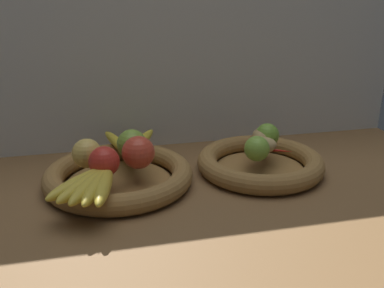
{
  "coord_description": "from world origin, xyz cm",
  "views": [
    {
      "loc": [
        -22.64,
        -91.14,
        44.41
      ],
      "look_at": [
        -0.77,
        3.29,
        8.96
      ],
      "focal_mm": 39.68,
      "sensor_mm": 36.0,
      "label": 1
    }
  ],
  "objects_px": {
    "apple_red_front": "(104,162)",
    "apple_red_right": "(138,152)",
    "fruit_bowl_right": "(260,163)",
    "lime_far": "(267,135)",
    "lime_near": "(257,149)",
    "fruit_bowl_left": "(119,176)",
    "chili_pepper": "(269,150)",
    "apple_green_back": "(132,144)",
    "potato_large": "(261,145)",
    "banana_bunch_front": "(92,184)",
    "banana_bunch_back": "(129,142)",
    "potato_back": "(262,137)",
    "apple_golden_left": "(87,153)"
  },
  "relations": [
    {
      "from": "fruit_bowl_left",
      "to": "lime_near",
      "type": "distance_m",
      "value": 0.34
    },
    {
      "from": "apple_red_front",
      "to": "potato_large",
      "type": "xyz_separation_m",
      "value": [
        0.39,
        0.05,
        -0.01
      ]
    },
    {
      "from": "fruit_bowl_left",
      "to": "fruit_bowl_right",
      "type": "bearing_deg",
      "value": -0.0
    },
    {
      "from": "banana_bunch_front",
      "to": "potato_back",
      "type": "xyz_separation_m",
      "value": [
        0.44,
        0.17,
        0.01
      ]
    },
    {
      "from": "potato_large",
      "to": "lime_near",
      "type": "xyz_separation_m",
      "value": [
        -0.03,
        -0.04,
        0.01
      ]
    },
    {
      "from": "fruit_bowl_right",
      "to": "banana_bunch_front",
      "type": "xyz_separation_m",
      "value": [
        -0.42,
        -0.12,
        0.04
      ]
    },
    {
      "from": "fruit_bowl_left",
      "to": "chili_pepper",
      "type": "distance_m",
      "value": 0.38
    },
    {
      "from": "fruit_bowl_right",
      "to": "banana_bunch_front",
      "type": "height_order",
      "value": "banana_bunch_front"
    },
    {
      "from": "apple_golden_left",
      "to": "potato_large",
      "type": "distance_m",
      "value": 0.43
    },
    {
      "from": "fruit_bowl_right",
      "to": "apple_green_back",
      "type": "xyz_separation_m",
      "value": [
        -0.32,
        0.04,
        0.06
      ]
    },
    {
      "from": "apple_golden_left",
      "to": "chili_pepper",
      "type": "xyz_separation_m",
      "value": [
        0.45,
        -0.01,
        -0.03
      ]
    },
    {
      "from": "apple_red_right",
      "to": "lime_near",
      "type": "relative_size",
      "value": 1.24
    },
    {
      "from": "fruit_bowl_right",
      "to": "lime_far",
      "type": "xyz_separation_m",
      "value": [
        0.03,
        0.04,
        0.06
      ]
    },
    {
      "from": "apple_green_back",
      "to": "apple_golden_left",
      "type": "bearing_deg",
      "value": -162.84
    },
    {
      "from": "apple_green_back",
      "to": "banana_bunch_back",
      "type": "height_order",
      "value": "apple_green_back"
    },
    {
      "from": "apple_red_right",
      "to": "banana_bunch_back",
      "type": "bearing_deg",
      "value": 93.32
    },
    {
      "from": "potato_back",
      "to": "fruit_bowl_left",
      "type": "bearing_deg",
      "value": -172.68
    },
    {
      "from": "fruit_bowl_left",
      "to": "apple_red_front",
      "type": "bearing_deg",
      "value": -121.44
    },
    {
      "from": "apple_green_back",
      "to": "chili_pepper",
      "type": "height_order",
      "value": "apple_green_back"
    },
    {
      "from": "fruit_bowl_left",
      "to": "potato_back",
      "type": "height_order",
      "value": "potato_back"
    },
    {
      "from": "potato_large",
      "to": "lime_far",
      "type": "height_order",
      "value": "lime_far"
    },
    {
      "from": "potato_large",
      "to": "potato_back",
      "type": "relative_size",
      "value": 1.02
    },
    {
      "from": "apple_green_back",
      "to": "lime_far",
      "type": "height_order",
      "value": "apple_green_back"
    },
    {
      "from": "apple_red_front",
      "to": "banana_bunch_front",
      "type": "relative_size",
      "value": 0.35
    },
    {
      "from": "banana_bunch_front",
      "to": "apple_green_back",
      "type": "bearing_deg",
      "value": 58.88
    },
    {
      "from": "apple_red_right",
      "to": "apple_golden_left",
      "type": "bearing_deg",
      "value": 164.75
    },
    {
      "from": "potato_back",
      "to": "apple_red_front",
      "type": "bearing_deg",
      "value": -166.24
    },
    {
      "from": "apple_red_right",
      "to": "apple_golden_left",
      "type": "distance_m",
      "value": 0.12
    },
    {
      "from": "banana_bunch_back",
      "to": "potato_large",
      "type": "height_order",
      "value": "potato_large"
    },
    {
      "from": "fruit_bowl_left",
      "to": "banana_bunch_front",
      "type": "height_order",
      "value": "banana_bunch_front"
    },
    {
      "from": "banana_bunch_back",
      "to": "potato_large",
      "type": "distance_m",
      "value": 0.35
    },
    {
      "from": "banana_bunch_front",
      "to": "chili_pepper",
      "type": "bearing_deg",
      "value": 15.29
    },
    {
      "from": "apple_red_right",
      "to": "lime_far",
      "type": "xyz_separation_m",
      "value": [
        0.35,
        0.07,
        -0.01
      ]
    },
    {
      "from": "apple_red_front",
      "to": "apple_red_right",
      "type": "height_order",
      "value": "apple_red_right"
    },
    {
      "from": "fruit_bowl_right",
      "to": "apple_red_front",
      "type": "height_order",
      "value": "apple_red_front"
    },
    {
      "from": "apple_green_back",
      "to": "apple_red_right",
      "type": "height_order",
      "value": "apple_red_right"
    },
    {
      "from": "apple_red_right",
      "to": "fruit_bowl_left",
      "type": "bearing_deg",
      "value": 153.08
    },
    {
      "from": "lime_far",
      "to": "apple_red_front",
      "type": "bearing_deg",
      "value": -167.34
    },
    {
      "from": "apple_red_right",
      "to": "lime_near",
      "type": "height_order",
      "value": "apple_red_right"
    },
    {
      "from": "potato_large",
      "to": "lime_near",
      "type": "relative_size",
      "value": 1.34
    },
    {
      "from": "potato_back",
      "to": "lime_near",
      "type": "relative_size",
      "value": 1.32
    },
    {
      "from": "apple_red_front",
      "to": "potato_back",
      "type": "relative_size",
      "value": 0.84
    },
    {
      "from": "banana_bunch_front",
      "to": "chili_pepper",
      "type": "relative_size",
      "value": 1.58
    },
    {
      "from": "fruit_bowl_right",
      "to": "potato_back",
      "type": "distance_m",
      "value": 0.08
    },
    {
      "from": "apple_red_right",
      "to": "banana_bunch_back",
      "type": "relative_size",
      "value": 0.38
    },
    {
      "from": "banana_bunch_back",
      "to": "potato_back",
      "type": "distance_m",
      "value": 0.35
    },
    {
      "from": "lime_near",
      "to": "potato_large",
      "type": "bearing_deg",
      "value": 56.31
    },
    {
      "from": "banana_bunch_back",
      "to": "banana_bunch_front",
      "type": "bearing_deg",
      "value": -111.8
    },
    {
      "from": "apple_red_right",
      "to": "banana_bunch_front",
      "type": "xyz_separation_m",
      "value": [
        -0.11,
        -0.1,
        -0.02
      ]
    },
    {
      "from": "potato_large",
      "to": "chili_pepper",
      "type": "height_order",
      "value": "potato_large"
    }
  ]
}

